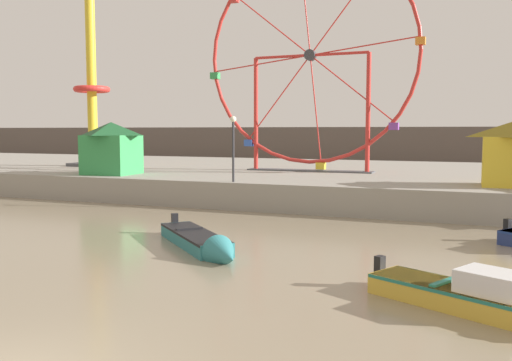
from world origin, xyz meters
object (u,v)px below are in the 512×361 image
motorboat_teal_painted (204,243)px  ferris_wheel_red_frame (310,59)px  motorboat_mustard_yellow (509,306)px  promenade_lamp_near (233,138)px  drop_tower_yellow_tower (92,92)px  carnival_booth_green_kiosk (112,147)px

motorboat_teal_painted → ferris_wheel_red_frame: 20.05m
motorboat_mustard_yellow → motorboat_teal_painted: bearing=-175.1°
motorboat_teal_painted → promenade_lamp_near: bearing=152.2°
drop_tower_yellow_tower → carnival_booth_green_kiosk: size_ratio=3.98×
ferris_wheel_red_frame → promenade_lamp_near: 10.04m
promenade_lamp_near → motorboat_teal_painted: bearing=-71.0°
motorboat_teal_painted → carnival_booth_green_kiosk: 16.81m
motorboat_mustard_yellow → motorboat_teal_painted: (-9.19, 3.59, -0.06)m
motorboat_teal_painted → carnival_booth_green_kiosk: carnival_booth_green_kiosk is taller
motorboat_teal_painted → motorboat_mustard_yellow: bearing=21.8°
ferris_wheel_red_frame → motorboat_mustard_yellow: bearing=-63.1°
drop_tower_yellow_tower → promenade_lamp_near: size_ratio=3.90×
motorboat_mustard_yellow → promenade_lamp_near: bearing=159.8°
motorboat_mustard_yellow → motorboat_teal_painted: motorboat_mustard_yellow is taller
motorboat_mustard_yellow → carnival_booth_green_kiosk: size_ratio=1.75×
motorboat_mustard_yellow → carnival_booth_green_kiosk: carnival_booth_green_kiosk is taller
motorboat_mustard_yellow → carnival_booth_green_kiosk: (-21.33, 14.90, 2.70)m
motorboat_teal_painted → drop_tower_yellow_tower: drop_tower_yellow_tower is taller
carnival_booth_green_kiosk → motorboat_mustard_yellow: bearing=-38.7°
drop_tower_yellow_tower → promenade_lamp_near: bearing=-27.5°
motorboat_teal_painted → drop_tower_yellow_tower: 26.08m
motorboat_mustard_yellow → ferris_wheel_red_frame: size_ratio=0.40×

